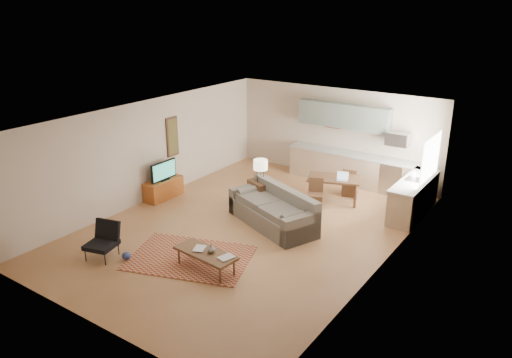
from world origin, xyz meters
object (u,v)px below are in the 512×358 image
Objects in this scene: armchair at (101,242)px; dining_table at (333,190)px; coffee_table at (206,261)px; sofa at (272,208)px; console_table at (260,195)px; tv_credenza at (164,189)px.

dining_table is (2.62, 5.54, -0.04)m from armchair.
coffee_table is 1.77× the size of armchair.
armchair is 6.13m from dining_table.
console_table is (-0.81, 0.69, -0.07)m from sofa.
tv_credenza is (-3.42, 2.31, 0.06)m from coffee_table.
tv_credenza is (-3.38, -0.22, -0.18)m from sofa.
dining_table is at bearing 49.72° from armchair.
dining_table reaches higher than tv_credenza.
sofa reaches higher than console_table.
armchair is at bearing -83.69° from console_table.
console_table reaches higher than tv_credenza.
sofa is 3.41× the size of console_table.
coffee_table is 4.13m from tv_credenza.
tv_credenza is at bearing 151.90° from coffee_table.
coffee_table is 1.00× the size of dining_table.
console_table is (2.57, 0.90, 0.11)m from tv_credenza.
coffee_table is at bearing -34.01° from tv_credenza.
dining_table is at bearing 89.70° from coffee_table.
armchair reaches higher than dining_table.
sofa is 3.39m from tv_credenza.
sofa is 3.33× the size of armchair.
armchair is 1.02× the size of console_table.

